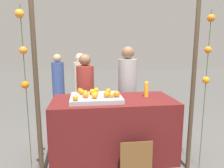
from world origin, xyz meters
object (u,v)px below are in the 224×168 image
at_px(stall_counter, 113,128).
at_px(chalkboard_sign, 136,160).
at_px(orange_1, 94,96).
at_px(juice_bottle, 146,89).
at_px(vendor_right, 127,95).
at_px(orange_0, 82,92).
at_px(vendor_left, 86,100).

height_order(stall_counter, chalkboard_sign, stall_counter).
xyz_separation_m(orange_1, juice_bottle, (0.81, 0.25, 0.01)).
bearing_deg(vendor_right, chalkboard_sign, -96.65).
height_order(orange_0, orange_1, orange_1).
height_order(orange_1, vendor_left, vendor_left).
distance_m(juice_bottle, vendor_left, 1.19).
bearing_deg(orange_0, juice_bottle, -2.07).
relative_size(juice_bottle, vendor_right, 0.14).
bearing_deg(stall_counter, juice_bottle, 8.18).
relative_size(vendor_left, vendor_right, 0.92).
distance_m(chalkboard_sign, vendor_right, 1.43).
xyz_separation_m(stall_counter, juice_bottle, (0.53, 0.08, 0.57)).
xyz_separation_m(orange_0, vendor_left, (0.06, 0.64, -0.29)).
height_order(stall_counter, orange_0, orange_0).
distance_m(vendor_left, vendor_right, 0.77).
distance_m(stall_counter, orange_0, 0.73).
bearing_deg(orange_1, orange_0, 121.71).
distance_m(juice_bottle, chalkboard_sign, 1.07).
xyz_separation_m(orange_1, vendor_right, (0.66, 0.91, -0.23)).
bearing_deg(vendor_left, juice_bottle, -36.20).
height_order(orange_0, juice_bottle, juice_bottle).
xyz_separation_m(orange_0, juice_bottle, (0.99, -0.04, 0.02)).
bearing_deg(juice_bottle, chalkboard_sign, -115.38).
bearing_deg(stall_counter, orange_1, -149.25).
relative_size(orange_1, chalkboard_sign, 0.16).
relative_size(stall_counter, vendor_right, 1.07).
relative_size(stall_counter, chalkboard_sign, 3.52).
xyz_separation_m(stall_counter, chalkboard_sign, (0.21, -0.58, -0.21)).
distance_m(juice_bottle, vendor_right, 0.72).
relative_size(orange_0, vendor_right, 0.05).
relative_size(stall_counter, juice_bottle, 7.46).
distance_m(stall_counter, orange_1, 0.65).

